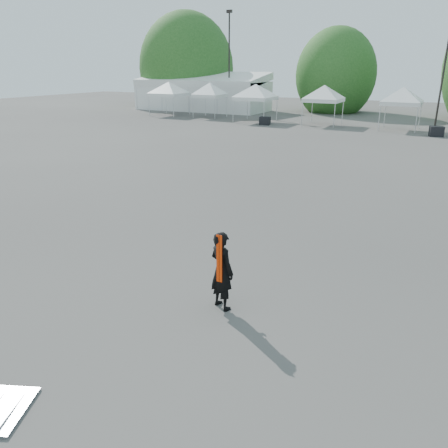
% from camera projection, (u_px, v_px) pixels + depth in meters
% --- Properties ---
extents(ground, '(120.00, 120.00, 0.00)m').
position_uv_depth(ground, '(239.00, 249.00, 12.26)').
color(ground, '#474442').
rests_on(ground, ground).
extents(marquee, '(15.00, 6.25, 4.23)m').
position_uv_depth(marquee, '(202.00, 92.00, 50.35)').
color(marquee, white).
rests_on(marquee, ground).
extents(light_pole_west, '(0.60, 0.25, 10.30)m').
position_uv_depth(light_pole_west, '(229.00, 57.00, 46.45)').
color(light_pole_west, black).
rests_on(light_pole_west, ground).
extents(light_pole_east, '(0.60, 0.25, 9.80)m').
position_uv_depth(light_pole_east, '(446.00, 57.00, 35.58)').
color(light_pole_east, black).
rests_on(light_pole_east, ground).
extents(tree_far_w, '(4.80, 4.80, 7.30)m').
position_uv_depth(tree_far_w, '(187.00, 69.00, 53.73)').
color(tree_far_w, '#382314').
rests_on(tree_far_w, ground).
extents(tree_mid_w, '(4.16, 4.16, 6.33)m').
position_uv_depth(tree_mid_w, '(336.00, 75.00, 47.63)').
color(tree_mid_w, '#382314').
rests_on(tree_mid_w, ground).
extents(tent_a, '(4.54, 4.54, 3.88)m').
position_uv_depth(tent_a, '(169.00, 85.00, 44.71)').
color(tent_a, silver).
rests_on(tent_a, ground).
extents(tent_b, '(3.79, 3.79, 3.88)m').
position_uv_depth(tent_b, '(210.00, 85.00, 42.79)').
color(tent_b, silver).
rests_on(tent_b, ground).
extents(tent_c, '(4.57, 4.57, 3.88)m').
position_uv_depth(tent_c, '(256.00, 87.00, 39.33)').
color(tent_c, silver).
rests_on(tent_c, ground).
extents(tent_d, '(4.23, 4.23, 3.88)m').
position_uv_depth(tent_d, '(325.00, 88.00, 37.25)').
color(tent_d, silver).
rests_on(tent_d, ground).
extents(tent_e, '(4.13, 4.13, 3.88)m').
position_uv_depth(tent_e, '(404.00, 90.00, 34.21)').
color(tent_e, silver).
rests_on(tent_e, ground).
extents(man, '(0.73, 0.62, 1.72)m').
position_uv_depth(man, '(222.00, 271.00, 9.04)').
color(man, black).
rests_on(man, ground).
extents(crate_west, '(1.00, 0.84, 0.70)m').
position_uv_depth(crate_west, '(265.00, 121.00, 38.05)').
color(crate_west, black).
rests_on(crate_west, ground).
extents(crate_mid, '(1.09, 0.94, 0.73)m').
position_uv_depth(crate_mid, '(436.00, 131.00, 31.80)').
color(crate_mid, black).
rests_on(crate_mid, ground).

